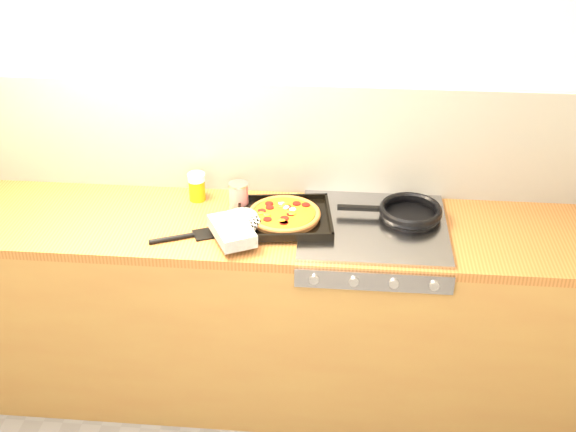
# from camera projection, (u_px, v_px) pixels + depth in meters

# --- Properties ---
(room_shell) EXTENTS (3.20, 3.20, 3.20)m
(room_shell) POSITION_uv_depth(u_px,v_px,m) (271.00, 139.00, 3.11)
(room_shell) COLOR white
(room_shell) RESTS_ON ground
(counter_run) EXTENTS (3.20, 0.62, 0.90)m
(counter_run) POSITION_uv_depth(u_px,v_px,m) (266.00, 309.00, 3.22)
(counter_run) COLOR brown
(counter_run) RESTS_ON ground
(stovetop) EXTENTS (0.60, 0.56, 0.02)m
(stovetop) POSITION_uv_depth(u_px,v_px,m) (373.00, 227.00, 2.95)
(stovetop) COLOR #9A9A9F
(stovetop) RESTS_ON counter_run
(pizza_on_tray) EXTENTS (0.51, 0.49, 0.07)m
(pizza_on_tray) POSITION_uv_depth(u_px,v_px,m) (270.00, 219.00, 2.94)
(pizza_on_tray) COLOR black
(pizza_on_tray) RESTS_ON stovetop
(frying_pan) EXTENTS (0.44, 0.27, 0.04)m
(frying_pan) POSITION_uv_depth(u_px,v_px,m) (409.00, 212.00, 2.99)
(frying_pan) COLOR black
(frying_pan) RESTS_ON stovetop
(tomato_can) EXTENTS (0.11, 0.11, 0.12)m
(tomato_can) POSITION_uv_depth(u_px,v_px,m) (239.00, 196.00, 3.07)
(tomato_can) COLOR #9B0C12
(tomato_can) RESTS_ON counter_run
(juice_glass) EXTENTS (0.09, 0.09, 0.13)m
(juice_glass) POSITION_uv_depth(u_px,v_px,m) (197.00, 187.00, 3.13)
(juice_glass) COLOR orange
(juice_glass) RESTS_ON counter_run
(wooden_spoon) EXTENTS (0.28, 0.15, 0.02)m
(wooden_spoon) POSITION_uv_depth(u_px,v_px,m) (273.00, 199.00, 3.15)
(wooden_spoon) COLOR #A97747
(wooden_spoon) RESTS_ON counter_run
(black_spatula) EXTENTS (0.28, 0.16, 0.02)m
(black_spatula) POSITION_uv_depth(u_px,v_px,m) (186.00, 236.00, 2.88)
(black_spatula) COLOR black
(black_spatula) RESTS_ON counter_run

